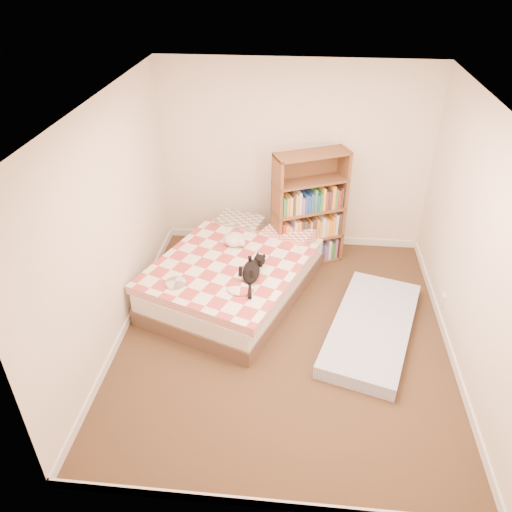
# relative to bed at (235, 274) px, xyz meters

# --- Properties ---
(room) EXTENTS (3.51, 4.01, 2.51)m
(room) POSITION_rel_bed_xyz_m (0.63, -0.73, 0.94)
(room) COLOR #45311D
(room) RESTS_ON ground
(bed) EXTENTS (2.14, 2.51, 0.57)m
(bed) POSITION_rel_bed_xyz_m (0.00, 0.00, 0.00)
(bed) COLOR brown
(bed) RESTS_ON room
(bookshelf) EXTENTS (1.04, 0.68, 1.53)m
(bookshelf) POSITION_rel_bed_xyz_m (0.85, 0.79, 0.30)
(bookshelf) COLOR brown
(bookshelf) RESTS_ON room
(floor_mattress) EXTENTS (1.27, 1.93, 0.16)m
(floor_mattress) POSITION_rel_bed_xyz_m (1.58, -0.63, -0.18)
(floor_mattress) COLOR #7D98D0
(floor_mattress) RESTS_ON room
(black_cat) EXTENTS (0.32, 0.73, 0.16)m
(black_cat) POSITION_rel_bed_xyz_m (0.24, -0.37, 0.32)
(black_cat) COLOR black
(black_cat) RESTS_ON bed
(white_dog) EXTENTS (0.29, 0.29, 0.14)m
(white_dog) POSITION_rel_bed_xyz_m (-0.03, 0.26, 0.32)
(white_dog) COLOR white
(white_dog) RESTS_ON bed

